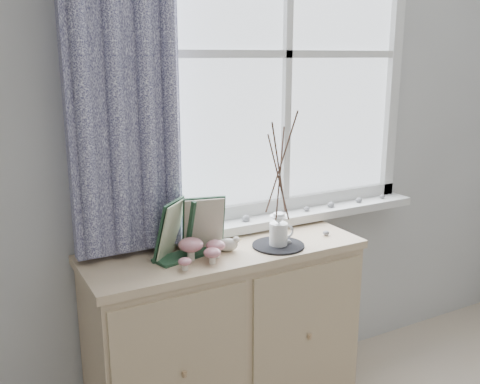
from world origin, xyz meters
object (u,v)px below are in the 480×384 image
Objects in this scene: sideboard at (225,338)px; toadstool_cluster at (200,248)px; twig_pitcher at (280,168)px; botanical_book at (192,229)px.

sideboard is 0.51m from toadstool_cluster.
sideboard is 2.03× the size of twig_pitcher.
sideboard is 5.31× the size of toadstool_cluster.
botanical_book reaches higher than toadstool_cluster.
sideboard is at bearing 29.25° from toadstool_cluster.
botanical_book is at bearing -167.24° from sideboard.
botanical_book is 0.09m from toadstool_cluster.
toadstool_cluster is (0.02, -0.05, -0.07)m from botanical_book.
toadstool_cluster is 0.38× the size of twig_pitcher.
toadstool_cluster is at bearing -160.70° from twig_pitcher.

